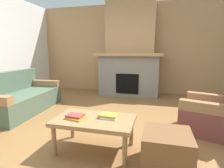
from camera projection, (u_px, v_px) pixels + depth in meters
ground at (104, 129)px, 2.94m from camera, size 9.00×9.00×0.00m
wall_back_wood_panel at (132, 49)px, 5.56m from camera, size 6.00×0.12×2.70m
fireplace at (130, 55)px, 5.24m from camera, size 1.90×0.82×2.70m
couch at (20, 98)px, 3.81m from camera, size 0.96×1.85×0.85m
armchair at (212, 114)px, 2.80m from camera, size 0.96×0.96×0.85m
coffee_table at (94, 122)px, 2.27m from camera, size 1.00×0.60×0.43m
ottoman at (166, 150)px, 1.96m from camera, size 0.52×0.52×0.40m
book_stack_near_edge at (76, 117)px, 2.26m from camera, size 0.26×0.24×0.05m
book_stack_center at (109, 116)px, 2.27m from camera, size 0.25×0.19×0.05m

